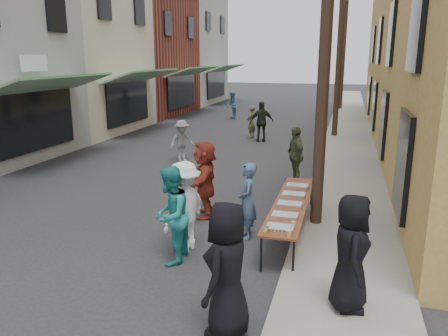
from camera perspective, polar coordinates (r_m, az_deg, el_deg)
The scene contains 27 objects.
ground at distance 9.08m, azimuth -18.54°, elevation -11.21°, with size 120.00×120.00×0.00m, color #28282B.
sidewalk at distance 22.01m, azimuth 16.01°, elevation 3.93°, with size 2.20×60.00×0.10m, color gray.
storefront_row at distance 26.25m, azimuth -19.26°, elevation 14.23°, with size 8.00×37.00×9.00m.
utility_pole_near at distance 9.73m, azimuth 13.26°, elevation 18.08°, with size 0.26×0.26×9.00m, color #2D2116.
utility_pole_mid at distance 21.71m, azimuth 14.92°, elevation 15.68°, with size 0.26×0.26×9.00m, color #2D2116.
utility_pole_far at distance 33.70m, azimuth 15.40°, elevation 14.99°, with size 0.26×0.26×9.00m, color #2D2116.
serving_table at distance 9.59m, azimuth 8.78°, elevation -4.64°, with size 0.70×4.00×0.75m.
catering_tray_sausage at distance 8.03m, azimuth 7.30°, elevation -7.82°, with size 0.50×0.33×0.08m, color maroon.
catering_tray_foil_b at distance 8.63m, azimuth 7.96°, elevation -6.24°, with size 0.50×0.33×0.08m, color #B2B2B7.
catering_tray_buns at distance 9.29m, azimuth 8.56°, elevation -4.77°, with size 0.50×0.33×0.08m, color tan.
catering_tray_foil_d at distance 9.95m, azimuth 9.09°, elevation -3.49°, with size 0.50×0.33×0.08m, color #B2B2B7.
catering_tray_buns_end at distance 10.61m, azimuth 9.55°, elevation -2.37°, with size 0.50×0.33×0.08m, color tan.
condiment_jar_a at distance 7.79m, azimuth 5.35°, elevation -8.48°, with size 0.07×0.07×0.08m, color #A57F26.
condiment_jar_b at distance 7.88m, azimuth 5.48°, elevation -8.21°, with size 0.07×0.07×0.08m, color #A57F26.
condiment_jar_c at distance 7.97m, azimuth 5.61°, elevation -7.94°, with size 0.07×0.07×0.08m, color #A57F26.
cup_stack at distance 7.77m, azimuth 8.50°, elevation -8.48°, with size 0.08×0.08×0.12m, color tan.
guest_front_a at distance 6.12m, azimuth 0.44°, elevation -13.20°, with size 0.95×0.62×1.94m, color black.
guest_front_b at distance 9.31m, azimuth 3.08°, elevation -4.32°, with size 0.61×0.40×1.66m, color #425E80.
guest_front_c at distance 8.24m, azimuth -6.99°, elevation -6.17°, with size 0.91×0.71×1.87m, color teal.
guest_front_d at distance 8.69m, azimuth -5.20°, elevation -5.08°, with size 1.19×0.68×1.84m, color white.
guest_front_e at distance 13.43m, azimuth 9.28°, elevation 1.65°, with size 1.06×0.44×1.80m, color #4D5933.
guest_queue_back at distance 10.55m, azimuth -2.53°, elevation -1.44°, with size 1.74×0.56×1.88m, color maroon.
server at distance 6.81m, azimuth 16.25°, elevation -10.57°, with size 0.88×0.57×1.80m, color black.
passerby_left at distance 16.39m, azimuth -5.51°, elevation 3.57°, with size 0.99×0.57×1.54m, color gray.
passerby_mid at distance 20.10m, azimuth 4.96°, elevation 6.02°, with size 1.08×0.45×1.85m, color black.
passerby_right at distance 21.06m, azimuth 3.59°, elevation 6.02°, with size 0.57×0.37×1.56m, color brown.
passerby_far at distance 27.73m, azimuth 1.06°, elevation 8.19°, with size 0.83×0.65×1.71m, color teal.
Camera 1 is at (4.83, -6.69, 3.80)m, focal length 35.00 mm.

